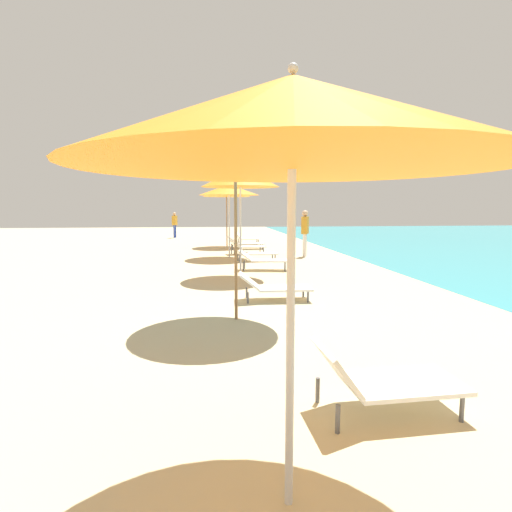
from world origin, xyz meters
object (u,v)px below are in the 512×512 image
at_px(umbrella_third, 293,123).
at_px(person_walking_far, 305,228).
at_px(lounger_sixth_shoreside, 246,246).
at_px(lounger_farthest_shoreside, 247,238).
at_px(umbrella_fourth, 235,159).
at_px(lounger_fifth_shoreside, 263,259).
at_px(lounger_fourth_shoreside, 274,286).
at_px(lounger_sixth_inland, 255,252).
at_px(person_walking_near, 175,222).
at_px(umbrella_farthest, 227,192).
at_px(umbrella_fifth, 240,177).
at_px(lounger_farthest_inland, 246,243).
at_px(umbrella_sixth, 229,190).
at_px(lounger_third_shoreside, 383,379).

xyz_separation_m(umbrella_third, person_walking_far, (3.06, 12.48, -1.24)).
distance_m(lounger_sixth_shoreside, lounger_farthest_shoreside, 4.15).
xyz_separation_m(umbrella_fourth, lounger_fifth_shoreside, (1.11, 5.16, -2.24)).
bearing_deg(lounger_farthest_shoreside, person_walking_far, -58.86).
relative_size(lounger_fourth_shoreside, lounger_sixth_shoreside, 0.96).
height_order(lounger_fourth_shoreside, lounger_sixth_inland, lounger_sixth_inland).
bearing_deg(lounger_farthest_shoreside, lounger_fifth_shoreside, -78.87).
relative_size(lounger_sixth_shoreside, person_walking_near, 0.97).
relative_size(umbrella_farthest, person_walking_near, 1.82).
bearing_deg(umbrella_farthest, umbrella_fourth, -91.84).
bearing_deg(lounger_farthest_shoreside, umbrella_fifth, -83.03).
bearing_deg(person_walking_near, lounger_fifth_shoreside, 122.20).
bearing_deg(lounger_farthest_inland, umbrella_fifth, -96.95).
bearing_deg(lounger_fifth_shoreside, lounger_sixth_shoreside, 101.52).
bearing_deg(person_walking_far, lounger_fourth_shoreside, -83.57).
bearing_deg(lounger_fifth_shoreside, person_walking_near, 115.32).
bearing_deg(lounger_farthest_shoreside, lounger_sixth_inland, -79.55).
bearing_deg(umbrella_farthest, person_walking_near, 115.90).
xyz_separation_m(lounger_farthest_inland, person_walking_near, (-3.62, 7.15, 0.64)).
height_order(umbrella_sixth, person_walking_far, umbrella_sixth).
height_order(lounger_sixth_inland, umbrella_farthest, umbrella_farthest).
bearing_deg(person_walking_near, lounger_farthest_inland, 133.91).
relative_size(lounger_fourth_shoreside, person_walking_far, 0.84).
xyz_separation_m(lounger_sixth_shoreside, person_walking_near, (-3.48, 9.02, 0.60)).
distance_m(lounger_fourth_shoreside, lounger_sixth_inland, 5.87).
bearing_deg(lounger_fifth_shoreside, lounger_third_shoreside, -79.98).
height_order(umbrella_fifth, umbrella_farthest, umbrella_fifth).
height_order(umbrella_sixth, lounger_farthest_inland, umbrella_sixth).
distance_m(umbrella_fourth, umbrella_farthest, 12.47).
height_order(umbrella_sixth, lounger_sixth_inland, umbrella_sixth).
bearing_deg(person_walking_far, lounger_fifth_shoreside, -98.15).
distance_m(lounger_fourth_shoreside, lounger_sixth_shoreside, 8.05).
distance_m(lounger_fourth_shoreside, lounger_fifth_shoreside, 3.88).
height_order(umbrella_fourth, umbrella_farthest, umbrella_fourth).
bearing_deg(lounger_farthest_shoreside, lounger_fourth_shoreside, -79.51).
distance_m(lounger_fifth_shoreside, person_walking_far, 3.76).
distance_m(lounger_third_shoreside, lounger_sixth_shoreside, 12.53).
bearing_deg(umbrella_third, lounger_farthest_inland, 85.87).
bearing_deg(person_walking_near, lounger_third_shoreside, 116.41).
height_order(lounger_fifth_shoreside, lounger_sixth_inland, lounger_sixth_inland).
bearing_deg(umbrella_fifth, lounger_farthest_shoreside, 83.68).
xyz_separation_m(umbrella_third, lounger_sixth_inland, (1.07, 11.37, -1.97)).
bearing_deg(umbrella_fourth, umbrella_sixth, 87.88).
distance_m(lounger_fifth_shoreside, lounger_farthest_shoreside, 8.32).
distance_m(lounger_fifth_shoreside, umbrella_farthest, 7.66).
relative_size(umbrella_third, lounger_fifth_shoreside, 1.70).
bearing_deg(lounger_farthest_inland, umbrella_sixth, -107.30).
bearing_deg(umbrella_fifth, umbrella_farthest, 89.98).
bearing_deg(lounger_fourth_shoreside, person_walking_near, 103.51).
height_order(lounger_fifth_shoreside, person_walking_far, person_walking_far).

